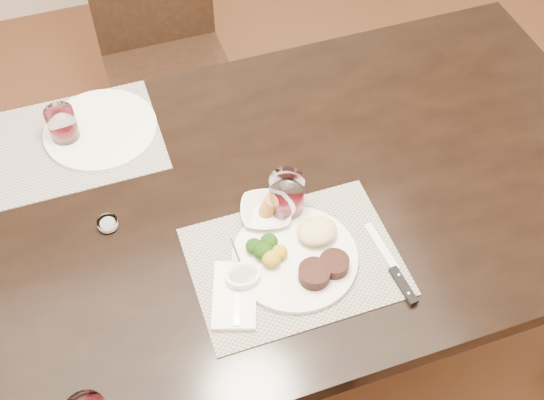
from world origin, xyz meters
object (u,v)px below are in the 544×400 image
object	(u,v)px
steak_knife	(398,276)
cracker_bowl	(266,212)
chair_far	(163,47)
wine_glass_near	(287,197)
far_plate	(101,129)
dinner_plate	(301,255)

from	to	relation	value
steak_knife	cracker_bowl	xyz separation A→B (m)	(-0.22, 0.25, 0.01)
chair_far	wine_glass_near	size ratio (longest dim) A/B	8.02
steak_knife	far_plate	xyz separation A→B (m)	(-0.54, 0.65, 0.00)
dinner_plate	cracker_bowl	xyz separation A→B (m)	(-0.04, 0.14, 0.00)
steak_knife	far_plate	distance (m)	0.85
far_plate	chair_far	bearing A→B (deg)	65.23
chair_far	far_plate	xyz separation A→B (m)	(-0.27, -0.59, 0.26)
steak_knife	chair_far	bearing A→B (deg)	97.93
dinner_plate	cracker_bowl	size ratio (longest dim) A/B	1.90
dinner_plate	wine_glass_near	distance (m)	0.14
steak_knife	cracker_bowl	world-z (taller)	cracker_bowl
dinner_plate	steak_knife	distance (m)	0.22
dinner_plate	wine_glass_near	size ratio (longest dim) A/B	2.52
cracker_bowl	wine_glass_near	xyz separation A→B (m)	(0.05, 0.00, 0.03)
chair_far	cracker_bowl	size ratio (longest dim) A/B	6.06
steak_knife	wine_glass_near	xyz separation A→B (m)	(-0.17, 0.25, 0.04)
cracker_bowl	far_plate	distance (m)	0.51
steak_knife	wine_glass_near	distance (m)	0.31
wine_glass_near	far_plate	distance (m)	0.55
dinner_plate	chair_far	bearing A→B (deg)	88.79
cracker_bowl	wine_glass_near	world-z (taller)	wine_glass_near
steak_knife	far_plate	size ratio (longest dim) A/B	0.79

